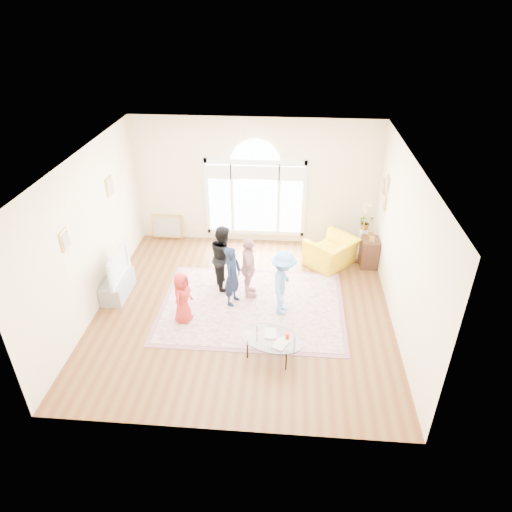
# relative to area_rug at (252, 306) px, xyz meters

# --- Properties ---
(ground) EXTENTS (6.00, 6.00, 0.00)m
(ground) POSITION_rel_area_rug_xyz_m (-0.17, -0.09, -0.01)
(ground) COLOR #5A3118
(ground) RESTS_ON ground
(room_shell) EXTENTS (6.00, 6.00, 6.00)m
(room_shell) POSITION_rel_area_rug_xyz_m (-0.16, 2.74, 1.56)
(room_shell) COLOR beige
(room_shell) RESTS_ON ground
(area_rug) EXTENTS (3.60, 2.60, 0.02)m
(area_rug) POSITION_rel_area_rug_xyz_m (0.00, 0.00, 0.00)
(area_rug) COLOR #C6B099
(area_rug) RESTS_ON ground
(rug_border) EXTENTS (3.80, 2.80, 0.01)m
(rug_border) POSITION_rel_area_rug_xyz_m (0.00, 0.00, -0.00)
(rug_border) COLOR #895765
(rug_border) RESTS_ON ground
(tv_console) EXTENTS (0.45, 1.00, 0.42)m
(tv_console) POSITION_rel_area_rug_xyz_m (-2.92, 0.21, 0.20)
(tv_console) COLOR #94979C
(tv_console) RESTS_ON ground
(television) EXTENTS (0.17, 1.11, 0.64)m
(television) POSITION_rel_area_rug_xyz_m (-2.91, 0.21, 0.73)
(television) COLOR black
(television) RESTS_ON tv_console
(coffee_table) EXTENTS (1.34, 1.08, 0.54)m
(coffee_table) POSITION_rel_area_rug_xyz_m (0.47, -1.43, 0.39)
(coffee_table) COLOR silver
(coffee_table) RESTS_ON ground
(armchair) EXTENTS (1.41, 1.42, 0.70)m
(armchair) POSITION_rel_area_rug_xyz_m (1.72, 1.82, 0.34)
(armchair) COLOR yellow
(armchair) RESTS_ON ground
(side_cabinet) EXTENTS (0.40, 0.50, 0.70)m
(side_cabinet) POSITION_rel_area_rug_xyz_m (2.61, 1.87, 0.34)
(side_cabinet) COLOR black
(side_cabinet) RESTS_ON ground
(floor_lamp) EXTENTS (0.29, 0.29, 1.51)m
(floor_lamp) POSITION_rel_area_rug_xyz_m (2.43, 2.01, 1.27)
(floor_lamp) COLOR black
(floor_lamp) RESTS_ON ground
(plant_pedestal) EXTENTS (0.20, 0.20, 0.70)m
(plant_pedestal) POSITION_rel_area_rug_xyz_m (2.53, 2.39, 0.34)
(plant_pedestal) COLOR white
(plant_pedestal) RESTS_ON ground
(potted_plant) EXTENTS (0.41, 0.37, 0.38)m
(potted_plant) POSITION_rel_area_rug_xyz_m (2.53, 2.39, 0.88)
(potted_plant) COLOR #33722D
(potted_plant) RESTS_ON plant_pedestal
(leaning_picture) EXTENTS (0.80, 0.14, 0.62)m
(leaning_picture) POSITION_rel_area_rug_xyz_m (-2.48, 2.81, -0.01)
(leaning_picture) COLOR tan
(leaning_picture) RESTS_ON ground
(child_red) EXTENTS (0.46, 0.60, 1.08)m
(child_red) POSITION_rel_area_rug_xyz_m (-1.31, -0.55, 0.55)
(child_red) COLOR #B22827
(child_red) RESTS_ON area_rug
(child_navy) EXTENTS (0.46, 0.56, 1.32)m
(child_navy) POSITION_rel_area_rug_xyz_m (-0.41, 0.11, 0.67)
(child_navy) COLOR #141E36
(child_navy) RESTS_ON area_rug
(child_black) EXTENTS (0.76, 0.85, 1.45)m
(child_black) POSITION_rel_area_rug_xyz_m (-0.67, 0.74, 0.74)
(child_black) COLOR black
(child_black) RESTS_ON area_rug
(child_pink) EXTENTS (0.47, 0.85, 1.37)m
(child_pink) POSITION_rel_area_rug_xyz_m (-0.10, 0.40, 0.70)
(child_pink) COLOR #C7888D
(child_pink) RESTS_ON area_rug
(child_blue) EXTENTS (0.61, 0.95, 1.39)m
(child_blue) POSITION_rel_area_rug_xyz_m (0.64, -0.11, 0.70)
(child_blue) COLOR #62A5E8
(child_blue) RESTS_ON area_rug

